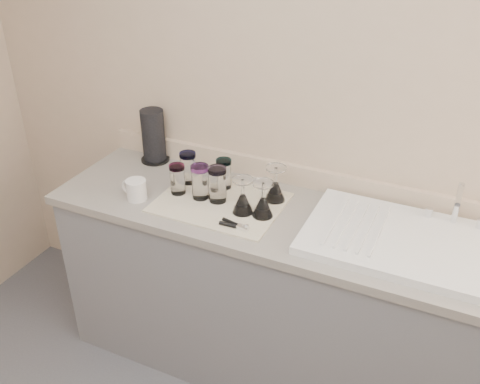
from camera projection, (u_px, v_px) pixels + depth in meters
The scene contains 15 objects.
room_envelope at pixel (66, 231), 1.04m from camera, with size 3.54×3.50×2.52m.
counter_unit at pixel (275, 294), 2.53m from camera, with size 2.06×0.62×0.90m.
sink_unit at pixel (410, 242), 2.10m from camera, with size 0.82×0.50×0.22m.
dish_towel at pixel (220, 202), 2.39m from camera, with size 0.55×0.42×0.01m, color white.
tumbler_teal at pixel (188, 167), 2.51m from camera, with size 0.08×0.08×0.15m.
tumbler_purple at pixel (224, 173), 2.47m from camera, with size 0.07×0.07×0.14m.
tumbler_magenta at pixel (178, 179), 2.42m from camera, with size 0.07×0.07×0.14m.
tumbler_blue at pixel (200, 182), 2.38m from camera, with size 0.08×0.08×0.16m.
tumbler_lavender at pixel (217, 184), 2.36m from camera, with size 0.08×0.08×0.16m.
goblet_back_right at pixel (275, 189), 2.38m from camera, with size 0.09×0.09×0.16m.
goblet_front_left at pixel (243, 201), 2.29m from camera, with size 0.09×0.09×0.16m.
goblet_front_right at pixel (263, 205), 2.26m from camera, with size 0.09×0.09×0.16m.
can_opener at pixel (235, 225), 2.21m from camera, with size 0.13×0.05×0.02m.
white_mug at pixel (136, 190), 2.40m from camera, with size 0.13×0.10×0.09m.
paper_towel_roll at pixel (153, 136), 2.70m from camera, with size 0.15×0.15×0.27m.
Camera 1 is at (0.67, -0.64, 2.14)m, focal length 40.00 mm.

